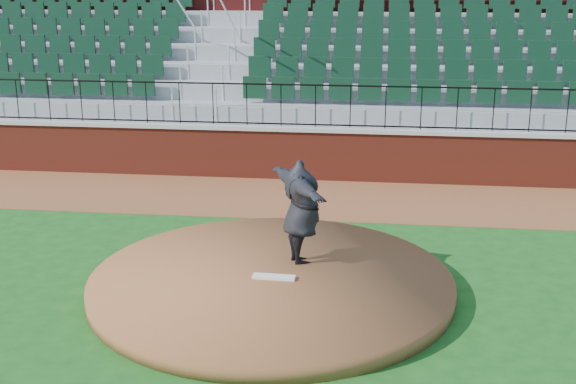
% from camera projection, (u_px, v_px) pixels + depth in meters
% --- Properties ---
extents(ground, '(90.00, 90.00, 0.00)m').
position_uv_depth(ground, '(277.00, 298.00, 11.96)').
color(ground, '#164E17').
rests_on(ground, ground).
extents(warning_track, '(34.00, 3.20, 0.01)m').
position_uv_depth(warning_track, '(309.00, 198.00, 17.09)').
color(warning_track, brown).
rests_on(warning_track, ground).
extents(field_wall, '(34.00, 0.35, 1.20)m').
position_uv_depth(field_wall, '(315.00, 155.00, 18.44)').
color(field_wall, maroon).
rests_on(field_wall, ground).
extents(wall_cap, '(34.00, 0.45, 0.10)m').
position_uv_depth(wall_cap, '(315.00, 129.00, 18.26)').
color(wall_cap, '#B7B7B7').
rests_on(wall_cap, field_wall).
extents(wall_railing, '(34.00, 0.05, 1.00)m').
position_uv_depth(wall_railing, '(315.00, 106.00, 18.10)').
color(wall_railing, black).
rests_on(wall_railing, wall_cap).
extents(seating_stands, '(34.00, 5.10, 4.60)m').
position_uv_depth(seating_stands, '(324.00, 70.00, 20.55)').
color(seating_stands, gray).
rests_on(seating_stands, ground).
extents(concourse_wall, '(34.00, 0.50, 5.50)m').
position_uv_depth(concourse_wall, '(331.00, 43.00, 23.08)').
color(concourse_wall, maroon).
rests_on(concourse_wall, ground).
extents(pitchers_mound, '(5.83, 5.83, 0.25)m').
position_uv_depth(pitchers_mound, '(271.00, 283.00, 12.21)').
color(pitchers_mound, brown).
rests_on(pitchers_mound, ground).
extents(pitching_rubber, '(0.69, 0.19, 0.05)m').
position_uv_depth(pitching_rubber, '(274.00, 277.00, 12.08)').
color(pitching_rubber, white).
rests_on(pitching_rubber, pitchers_mound).
extents(pitcher, '(1.50, 2.21, 1.77)m').
position_uv_depth(pitcher, '(301.00, 212.00, 12.51)').
color(pitcher, black).
rests_on(pitcher, pitchers_mound).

